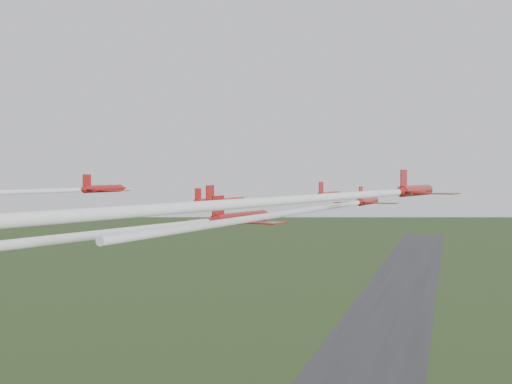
% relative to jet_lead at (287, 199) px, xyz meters
% --- Properties ---
extents(runway, '(38.00, 900.00, 0.04)m').
position_rel_jet_lead_xyz_m(runway, '(-3.96, 191.46, -58.65)').
color(runway, '#2F2F32').
rests_on(runway, ground).
extents(jet_lead, '(15.16, 67.46, 2.78)m').
position_rel_jet_lead_xyz_m(jet_lead, '(0.00, 0.00, 0.00)').
color(jet_lead, '#A11616').
extents(jet_row2_left, '(13.56, 63.19, 2.59)m').
position_rel_jet_lead_xyz_m(jet_row2_left, '(-15.32, -12.31, -0.65)').
color(jet_row2_left, '#A11616').
extents(jet_row2_right, '(13.03, 68.49, 2.63)m').
position_rel_jet_lead_xyz_m(jet_row2_right, '(8.17, -14.92, -0.30)').
color(jet_row2_right, '#A11616').
extents(jet_row3_left, '(10.66, 45.73, 2.49)m').
position_rel_jet_lead_xyz_m(jet_row3_left, '(-25.47, -17.79, 1.45)').
color(jet_row3_left, '#A11616').
extents(jet_row3_mid, '(15.82, 67.78, 2.89)m').
position_rel_jet_lead_xyz_m(jet_row3_mid, '(-8.76, -27.34, -0.17)').
color(jet_row3_mid, '#A11616').
extents(jet_row3_right, '(20.46, 65.43, 2.93)m').
position_rel_jet_lead_xyz_m(jet_row3_right, '(13.75, -31.05, 1.64)').
color(jet_row3_right, '#A11616').
extents(jet_row4_right, '(13.83, 43.06, 2.89)m').
position_rel_jet_lead_xyz_m(jet_row4_right, '(0.46, -38.34, -0.74)').
color(jet_row4_right, '#A11616').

